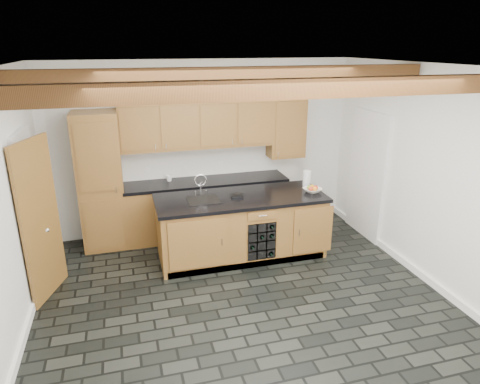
{
  "coord_description": "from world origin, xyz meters",
  "views": [
    {
      "loc": [
        -1.28,
        -4.29,
        3.03
      ],
      "look_at": [
        0.15,
        0.8,
        1.18
      ],
      "focal_mm": 32.0,
      "sensor_mm": 36.0,
      "label": 1
    }
  ],
  "objects_px": {
    "kitchen_scale": "(237,195)",
    "fruit_bowl": "(312,190)",
    "paper_towel": "(307,178)",
    "island": "(241,226)"
  },
  "relations": [
    {
      "from": "island",
      "to": "paper_towel",
      "type": "height_order",
      "value": "paper_towel"
    },
    {
      "from": "island",
      "to": "fruit_bowl",
      "type": "bearing_deg",
      "value": -4.45
    },
    {
      "from": "island",
      "to": "kitchen_scale",
      "type": "distance_m",
      "value": 0.49
    },
    {
      "from": "kitchen_scale",
      "to": "fruit_bowl",
      "type": "relative_size",
      "value": 0.7
    },
    {
      "from": "island",
      "to": "paper_towel",
      "type": "distance_m",
      "value": 1.28
    },
    {
      "from": "fruit_bowl",
      "to": "paper_towel",
      "type": "xyz_separation_m",
      "value": [
        0.04,
        0.3,
        0.09
      ]
    },
    {
      "from": "kitchen_scale",
      "to": "fruit_bowl",
      "type": "height_order",
      "value": "fruit_bowl"
    },
    {
      "from": "island",
      "to": "kitchen_scale",
      "type": "height_order",
      "value": "kitchen_scale"
    },
    {
      "from": "paper_towel",
      "to": "fruit_bowl",
      "type": "bearing_deg",
      "value": -97.59
    },
    {
      "from": "kitchen_scale",
      "to": "paper_towel",
      "type": "xyz_separation_m",
      "value": [
        1.17,
        0.2,
        0.09
      ]
    }
  ]
}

